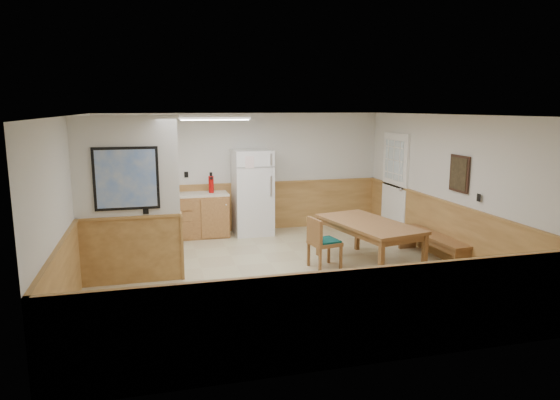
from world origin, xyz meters
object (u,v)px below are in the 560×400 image
object	(u,v)px
dining_table	(368,227)
fire_extinguisher	(211,184)
refrigerator	(253,192)
soap_bottle	(137,190)
dining_bench	(433,241)
dining_chair	(320,239)

from	to	relation	value
dining_table	fire_extinguisher	bearing A→B (deg)	118.55
refrigerator	soap_bottle	bearing A→B (deg)	177.33
soap_bottle	dining_table	bearing A→B (deg)	-35.77
fire_extinguisher	soap_bottle	world-z (taller)	fire_extinguisher
dining_bench	fire_extinguisher	bearing A→B (deg)	139.43
dining_chair	soap_bottle	world-z (taller)	soap_bottle
dining_table	dining_bench	size ratio (longest dim) A/B	1.21
refrigerator	soap_bottle	world-z (taller)	refrigerator
dining_table	dining_chair	world-z (taller)	dining_chair
refrigerator	soap_bottle	size ratio (longest dim) A/B	7.10
fire_extinguisher	soap_bottle	size ratio (longest dim) A/B	1.70
dining_chair	soap_bottle	xyz separation A→B (m)	(-2.91, 2.61, 0.53)
dining_bench	dining_table	bearing A→B (deg)	177.38
fire_extinguisher	dining_table	bearing A→B (deg)	-47.97
dining_table	dining_bench	xyz separation A→B (m)	(1.23, 0.02, -0.31)
dining_chair	fire_extinguisher	xyz separation A→B (m)	(-1.45, 2.58, 0.59)
refrigerator	dining_bench	world-z (taller)	refrigerator
dining_table	soap_bottle	bearing A→B (deg)	132.36
fire_extinguisher	soap_bottle	xyz separation A→B (m)	(-1.46, 0.02, -0.06)
refrigerator	dining_bench	distance (m)	3.75
dining_bench	fire_extinguisher	distance (m)	4.45
dining_table	soap_bottle	size ratio (longest dim) A/B	8.30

